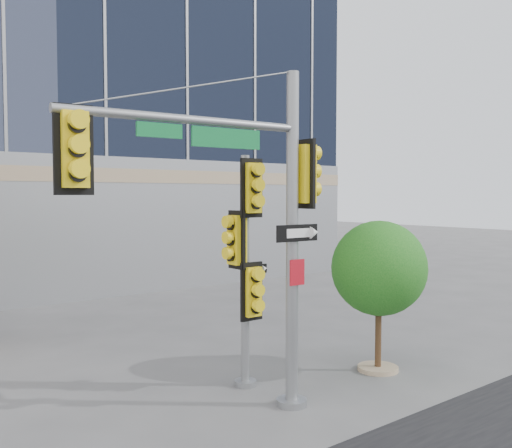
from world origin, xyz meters
TOP-DOWN VIEW (x-y plane):
  - ground at (0.00, 0.00)m, footprint 120.00×120.00m
  - main_signal_pole at (-1.51, -0.07)m, footprint 5.33×0.76m
  - secondary_signal_pole at (-0.33, 1.33)m, footprint 0.90×0.68m
  - street_tree at (3.04, 0.28)m, footprint 2.41×2.35m

SIDE VIEW (x-z plane):
  - ground at x=0.00m, z-range 0.00..0.00m
  - street_tree at x=3.04m, z-range 0.59..4.35m
  - secondary_signal_pole at x=-0.33m, z-range 0.46..5.74m
  - main_signal_pole at x=-1.51m, z-range 0.82..7.70m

